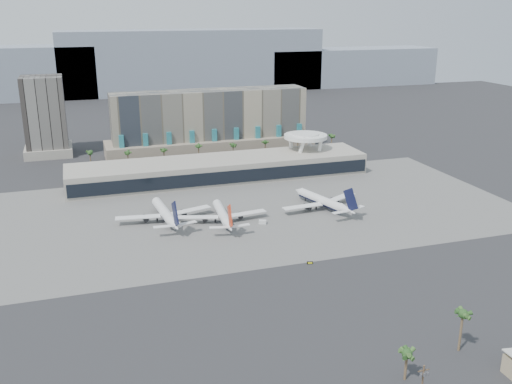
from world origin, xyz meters
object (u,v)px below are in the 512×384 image
object	(u,v)px
airliner_right	(323,201)
service_vehicle_b	(263,222)
airliner_left	(165,213)
taxiway_sign	(310,263)
utility_pole	(423,383)
airliner_centre	(223,214)
service_vehicle_a	(177,226)

from	to	relation	value
airliner_right	service_vehicle_b	size ratio (longest dim) A/B	13.29
airliner_left	taxiway_sign	xyz separation A→B (m)	(45.47, -63.31, -3.53)
service_vehicle_b	utility_pole	bearing A→B (deg)	-68.02
utility_pole	taxiway_sign	bearing A→B (deg)	85.68
service_vehicle_b	taxiway_sign	world-z (taller)	service_vehicle_b
airliner_left	airliner_centre	bearing A→B (deg)	-25.41
airliner_left	service_vehicle_a	bearing A→B (deg)	-75.04
service_vehicle_b	taxiway_sign	bearing A→B (deg)	-62.24
airliner_right	taxiway_sign	bearing A→B (deg)	-134.86
utility_pole	taxiway_sign	xyz separation A→B (m)	(6.39, 84.65, -6.62)
utility_pole	airliner_right	distance (m)	146.24
service_vehicle_a	service_vehicle_b	distance (m)	38.76
airliner_right	airliner_left	bearing A→B (deg)	158.78
airliner_left	airliner_centre	distance (m)	26.73
airliner_centre	service_vehicle_b	world-z (taller)	airliner_centre
utility_pole	service_vehicle_a	distance (m)	142.47
airliner_left	utility_pole	bearing A→B (deg)	-79.76
airliner_left	service_vehicle_a	size ratio (longest dim) A/B	12.17
airliner_right	taxiway_sign	xyz separation A→B (m)	(-30.89, -56.72, -3.46)
utility_pole	airliner_left	xyz separation A→B (m)	(-39.08, 147.96, -3.09)
utility_pole	airliner_centre	world-z (taller)	airliner_centre
airliner_left	taxiway_sign	distance (m)	78.03
service_vehicle_a	taxiway_sign	bearing A→B (deg)	-71.48
utility_pole	airliner_right	bearing A→B (deg)	75.23
utility_pole	airliner_left	distance (m)	153.07
airliner_right	taxiway_sign	distance (m)	64.68
utility_pole	airliner_right	world-z (taller)	airliner_right
service_vehicle_a	airliner_centre	bearing A→B (deg)	-18.07
utility_pole	service_vehicle_a	bearing A→B (deg)	104.44
service_vehicle_a	service_vehicle_b	xyz separation A→B (m)	(38.14, -6.91, -0.07)
utility_pole	service_vehicle_b	size ratio (longest dim) A/B	3.58
airliner_centre	taxiway_sign	bearing A→B (deg)	-64.67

